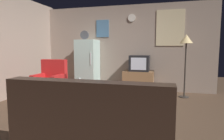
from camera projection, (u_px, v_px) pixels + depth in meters
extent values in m
plane|color=#4C3828|center=(97.00, 114.00, 3.68)|extent=(12.00, 12.00, 0.00)
cube|color=gray|center=(124.00, 48.00, 5.90)|extent=(5.20, 0.10, 2.52)
cube|color=beige|center=(170.00, 28.00, 5.43)|extent=(0.76, 0.02, 1.00)
cube|color=teal|center=(103.00, 29.00, 5.95)|extent=(0.40, 0.02, 0.52)
cylinder|color=silver|center=(132.00, 18.00, 5.68)|extent=(0.22, 0.03, 0.22)
cube|color=silver|center=(88.00, 65.00, 5.88)|extent=(0.60, 0.60, 1.50)
cylinder|color=silver|center=(91.00, 59.00, 5.51)|extent=(0.02, 0.02, 0.36)
cylinder|color=#4C4C51|center=(85.00, 35.00, 5.72)|extent=(0.26, 0.04, 0.26)
cube|color=#8E6642|center=(138.00, 82.00, 5.51)|extent=(0.84, 0.52, 0.61)
cube|color=#AD4733|center=(137.00, 87.00, 5.26)|extent=(0.76, 0.01, 0.15)
cube|color=black|center=(140.00, 63.00, 5.44)|extent=(0.54, 0.50, 0.44)
cube|color=silver|center=(138.00, 64.00, 5.20)|extent=(0.41, 0.01, 0.33)
cylinder|color=#332D28|center=(184.00, 97.00, 4.97)|extent=(0.24, 0.24, 0.02)
cylinder|color=#332D28|center=(185.00, 70.00, 4.89)|extent=(0.04, 0.04, 1.40)
cone|color=#F2D18C|center=(186.00, 39.00, 4.81)|extent=(0.32, 0.32, 0.22)
cylinder|color=#8E6642|center=(85.00, 108.00, 4.02)|extent=(0.72, 0.72, 0.04)
cylinder|color=#8E6642|center=(85.00, 97.00, 3.99)|extent=(0.24, 0.24, 0.44)
cylinder|color=#8E6642|center=(85.00, 87.00, 3.97)|extent=(0.72, 0.72, 0.04)
cylinder|color=silver|center=(79.00, 81.00, 4.11)|extent=(0.05, 0.05, 0.15)
cylinder|color=silver|center=(82.00, 84.00, 3.96)|extent=(0.08, 0.08, 0.09)
cylinder|color=tan|center=(83.00, 83.00, 4.02)|extent=(0.08, 0.08, 0.09)
cube|color=red|center=(49.00, 90.00, 4.87)|extent=(0.68, 0.68, 0.40)
cube|color=red|center=(54.00, 70.00, 5.07)|extent=(0.68, 0.16, 0.56)
cube|color=red|center=(39.00, 78.00, 4.91)|extent=(0.12, 0.60, 0.20)
cube|color=red|center=(59.00, 79.00, 4.77)|extent=(0.12, 0.60, 0.20)
cube|color=black|center=(96.00, 138.00, 2.26)|extent=(1.70, 0.80, 0.40)
cube|color=black|center=(85.00, 107.00, 1.92)|extent=(1.70, 0.20, 0.52)
cube|color=#A75199|center=(159.00, 94.00, 5.25)|extent=(0.20, 0.17, 0.03)
cube|color=#77CB53|center=(159.00, 93.00, 5.25)|extent=(0.19, 0.16, 0.02)
cube|color=slate|center=(159.00, 93.00, 5.24)|extent=(0.20, 0.16, 0.03)
cube|color=#9A8759|center=(159.00, 92.00, 5.24)|extent=(0.16, 0.13, 0.02)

